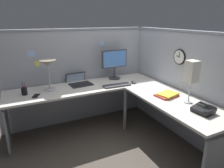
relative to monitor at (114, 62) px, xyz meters
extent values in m
plane|color=#4C443D|center=(-0.21, -0.64, -1.02)|extent=(6.80, 6.80, 0.00)
cube|color=#999EA8|center=(-0.57, 0.23, -0.25)|extent=(2.57, 0.10, 1.55)
cube|color=gray|center=(-0.57, 0.23, 0.54)|extent=(2.57, 0.12, 0.03)
cube|color=#999EA8|center=(0.66, -0.90, -0.25)|extent=(0.10, 2.37, 1.55)
cube|color=gray|center=(0.66, -0.90, 0.54)|extent=(0.12, 2.37, 0.03)
cube|color=beige|center=(-0.58, -0.17, -0.31)|extent=(2.35, 0.66, 0.03)
cube|color=beige|center=(0.26, -1.24, -0.31)|extent=(0.66, 1.49, 0.03)
cylinder|color=slate|center=(-0.05, -0.48, -0.67)|extent=(0.05, 0.05, 0.70)
cube|color=slate|center=(-1.74, -0.17, -0.67)|extent=(0.03, 0.58, 0.60)
cube|color=slate|center=(0.26, -1.97, -0.67)|extent=(0.58, 0.03, 0.60)
cylinder|color=#38383D|center=(0.00, 0.00, -0.28)|extent=(0.20, 0.20, 0.02)
cylinder|color=#38383D|center=(0.00, 0.00, -0.18)|extent=(0.04, 0.04, 0.20)
cube|color=#38383D|center=(0.00, 0.00, 0.06)|extent=(0.46, 0.04, 0.30)
cube|color=#4C84D8|center=(0.00, -0.02, 0.06)|extent=(0.42, 0.01, 0.26)
cube|color=#232326|center=(-0.63, -0.08, -0.29)|extent=(0.36, 0.27, 0.02)
cube|color=black|center=(-0.63, -0.08, -0.28)|extent=(0.31, 0.21, 0.00)
cube|color=#232326|center=(-0.65, 0.14, -0.25)|extent=(0.34, 0.10, 0.22)
cube|color=#99B2D1|center=(-0.65, 0.14, -0.25)|extent=(0.31, 0.08, 0.18)
cube|color=#38383D|center=(-0.15, -0.38, -0.28)|extent=(0.44, 0.16, 0.02)
ellipsoid|color=#38383D|center=(0.16, -0.37, -0.28)|extent=(0.06, 0.10, 0.03)
cylinder|color=#B7BABF|center=(-1.10, -0.11, -0.29)|extent=(0.17, 0.17, 0.02)
cylinder|color=#B7BABF|center=(-1.10, -0.11, -0.09)|extent=(0.02, 0.02, 0.38)
cone|color=gray|center=(-1.10, -0.11, 0.11)|extent=(0.24, 0.24, 0.09)
cylinder|color=black|center=(-1.46, -0.16, -0.24)|extent=(0.08, 0.08, 0.10)
cylinder|color=#1E1EB2|center=(-1.47, -0.15, -0.18)|extent=(0.01, 0.01, 0.13)
cylinder|color=#B21E1E|center=(-1.45, -0.17, -0.18)|extent=(0.01, 0.01, 0.13)
cylinder|color=#D8591E|center=(-1.46, -0.15, -0.17)|extent=(0.03, 0.03, 0.01)
cube|color=black|center=(-1.33, -0.29, -0.29)|extent=(0.12, 0.16, 0.01)
cube|color=black|center=(0.29, -1.63, -0.26)|extent=(0.21, 0.22, 0.10)
cube|color=#8CA58C|center=(0.28, -1.60, -0.22)|extent=(0.02, 0.09, 0.04)
cube|color=black|center=(0.29, -1.72, -0.24)|extent=(0.19, 0.06, 0.04)
cube|color=#BF3F38|center=(0.26, -1.06, -0.28)|extent=(0.30, 0.24, 0.02)
cube|color=yellow|center=(0.27, -1.07, -0.26)|extent=(0.30, 0.25, 0.02)
cylinder|color=#B7BABF|center=(0.36, -1.34, -0.29)|extent=(0.11, 0.11, 0.01)
cylinder|color=#B7BABF|center=(0.36, -1.34, -0.15)|extent=(0.02, 0.02, 0.27)
cube|color=silver|center=(0.36, -1.34, 0.11)|extent=(0.13, 0.13, 0.26)
cylinder|color=black|center=(0.61, -0.87, 0.18)|extent=(0.03, 0.22, 0.22)
cylinder|color=white|center=(0.59, -0.87, 0.18)|extent=(0.00, 0.19, 0.19)
cube|color=black|center=(0.59, -0.85, 0.19)|extent=(0.00, 0.06, 0.01)
cube|color=black|center=(0.59, -0.88, 0.22)|extent=(0.00, 0.01, 0.08)
cube|color=#99B7E5|center=(-1.29, 0.18, 0.21)|extent=(0.11, 0.00, 0.09)
cube|color=#EAD84C|center=(-1.22, 0.18, 0.05)|extent=(0.07, 0.00, 0.08)
cube|color=#99B7E5|center=(-0.15, 0.18, 0.30)|extent=(0.07, 0.00, 0.09)
camera|label=1|loc=(-1.53, -3.05, 0.71)|focal=32.81mm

